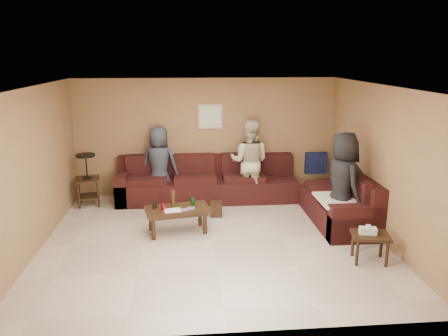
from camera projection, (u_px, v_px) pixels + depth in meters
name	position (u px, v px, depth m)	size (l,w,h in m)	color
room	(213.00, 141.00, 6.79)	(5.60, 5.50, 2.50)	#C0B2A2
sectional_sofa	(249.00, 192.00, 8.66)	(4.65, 2.90, 0.97)	black
coffee_table	(177.00, 211.00, 7.43)	(1.15, 0.72, 0.73)	black
end_table_left	(87.00, 179.00, 8.74)	(0.54, 0.54, 1.06)	black
side_table_right	(370.00, 237.00, 6.38)	(0.59, 0.51, 0.58)	black
waste_bin	(216.00, 209.00, 8.25)	(0.23, 0.23, 0.27)	black
wall_art	(210.00, 117.00, 9.18)	(0.52, 0.04, 0.52)	tan
person_left	(159.00, 164.00, 8.95)	(0.77, 0.50, 1.57)	#2B313C
person_middle	(249.00, 161.00, 8.92)	(0.82, 0.64, 1.70)	#BEB38D
person_right	(342.00, 183.00, 7.39)	(0.85, 0.55, 1.73)	black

